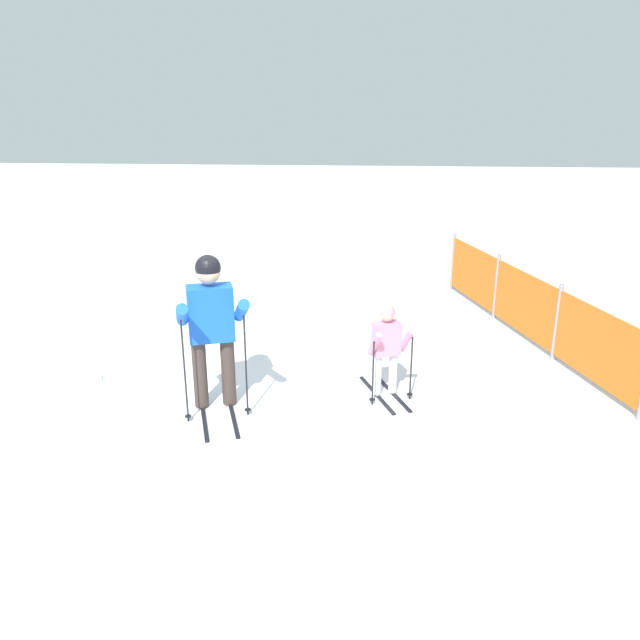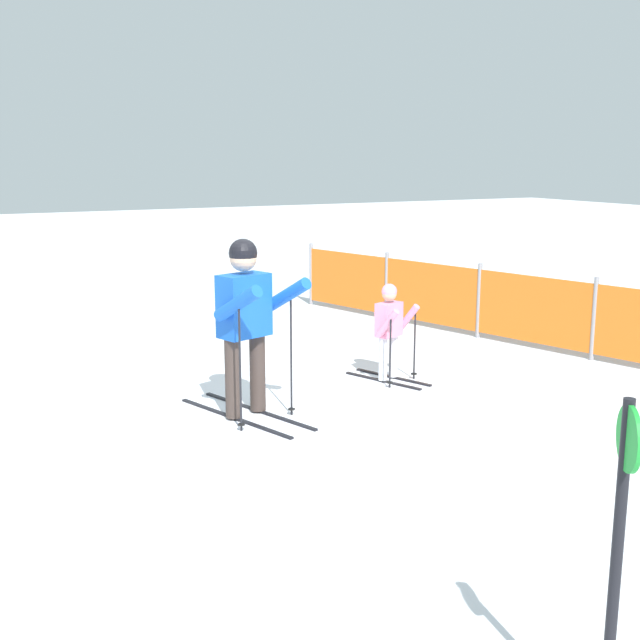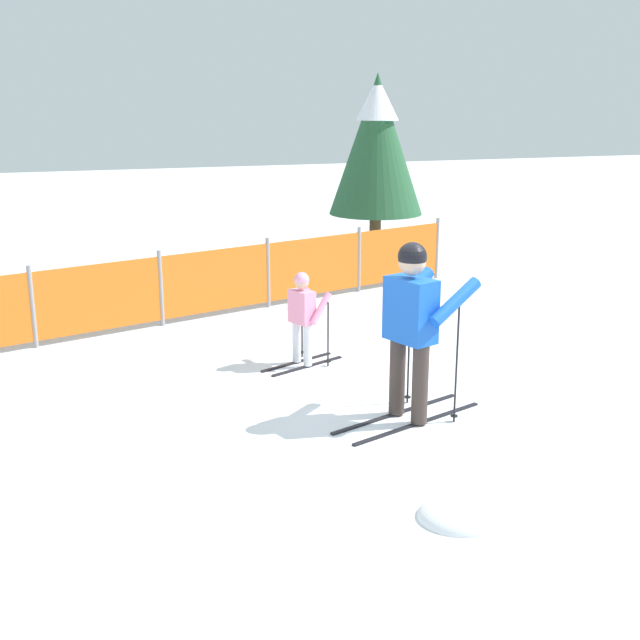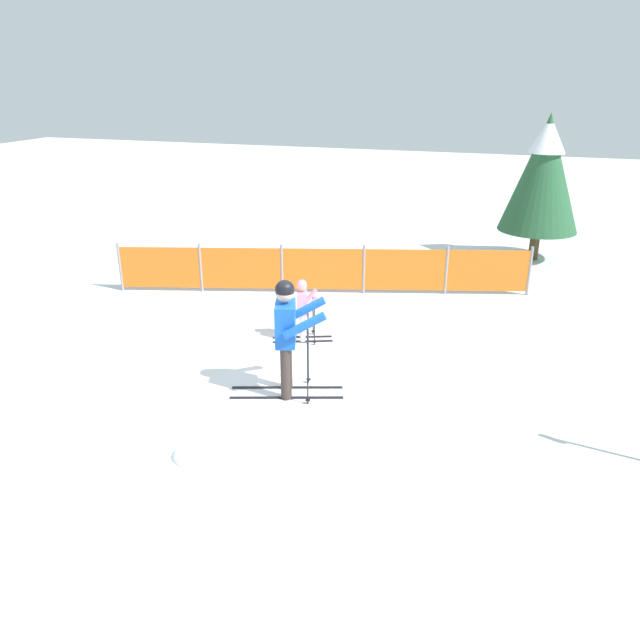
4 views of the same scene
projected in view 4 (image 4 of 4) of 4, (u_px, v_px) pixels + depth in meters
ground_plane at (296, 385)px, 9.45m from camera, size 60.00×60.00×0.00m
skier_adult at (288, 327)px, 8.84m from camera, size 1.69×0.96×1.76m
skier_child at (303, 305)px, 10.82m from camera, size 1.07×0.63×1.12m
safety_fence at (323, 269)px, 13.21m from camera, size 8.41×2.48×1.05m
conifer_far at (544, 171)px, 14.97m from camera, size 1.91×1.91×3.54m
snow_mound at (201, 457)px, 7.71m from camera, size 0.73×0.62×0.29m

